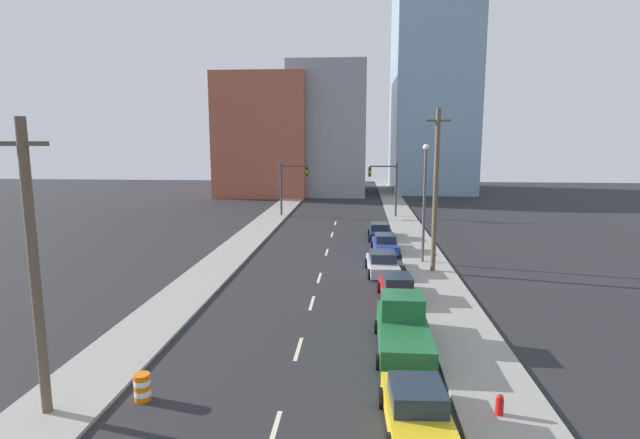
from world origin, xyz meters
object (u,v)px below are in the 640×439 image
object	(u,v)px
street_lamp	(424,195)
sedan_red	(397,288)
utility_pole_left_near	(34,269)
sedan_navy	(380,232)
sedan_blue	(385,244)
sedan_yellow	(417,410)
traffic_signal_right	(388,183)
fire_hydrant	(499,407)
pickup_truck_green	(403,329)
utility_pole_right_mid	(436,191)
traffic_barrel	(142,387)
sedan_silver	(382,263)
traffic_signal_left	(289,182)

from	to	relation	value
street_lamp	sedan_red	bearing A→B (deg)	-105.90
utility_pole_left_near	sedan_navy	distance (m)	32.56
sedan_red	sedan_blue	bearing A→B (deg)	87.31
sedan_navy	sedan_yellow	bearing A→B (deg)	-90.10
traffic_signal_right	utility_pole_left_near	bearing A→B (deg)	-107.32
fire_hydrant	pickup_truck_green	size ratio (longest dim) A/B	0.14
traffic_signal_right	street_lamp	xyz separation A→B (m)	(1.33, -21.32, 0.98)
utility_pole_right_mid	traffic_barrel	size ratio (longest dim) A/B	11.42
street_lamp	pickup_truck_green	size ratio (longest dim) A/B	1.43
pickup_truck_green	sedan_navy	size ratio (longest dim) A/B	1.33
street_lamp	fire_hydrant	xyz separation A→B (m)	(-0.03, -20.37, -4.53)
utility_pole_right_mid	pickup_truck_green	xyz separation A→B (m)	(-3.05, -12.59, -4.68)
street_lamp	sedan_blue	size ratio (longest dim) A/B	1.88
utility_pole_left_near	street_lamp	distance (m)	25.87
utility_pole_right_mid	sedan_silver	size ratio (longest dim) A/B	2.30
street_lamp	sedan_yellow	bearing A→B (deg)	-97.42
traffic_signal_left	sedan_navy	world-z (taller)	traffic_signal_left
pickup_truck_green	sedan_silver	distance (m)	12.19
traffic_signal_left	pickup_truck_green	bearing A→B (deg)	-74.54
traffic_barrel	sedan_navy	bearing A→B (deg)	72.27
fire_hydrant	sedan_red	xyz separation A→B (m)	(-2.37, 11.91, 0.22)
street_lamp	fire_hydrant	size ratio (longest dim) A/B	10.21
utility_pole_left_near	fire_hydrant	size ratio (longest dim) A/B	11.42
traffic_signal_right	pickup_truck_green	distance (m)	36.63
traffic_barrel	sedan_navy	xyz separation A→B (m)	(9.22, 28.84, 0.19)
traffic_signal_right	traffic_signal_left	bearing A→B (deg)	180.00
traffic_signal_left	sedan_silver	xyz separation A→B (m)	(9.76, -24.29, -3.28)
traffic_barrel	street_lamp	bearing A→B (deg)	59.33
traffic_signal_left	traffic_signal_right	world-z (taller)	same
traffic_signal_right	sedan_blue	size ratio (longest dim) A/B	1.37
sedan_blue	pickup_truck_green	bearing A→B (deg)	-93.35
traffic_barrel	pickup_truck_green	xyz separation A→B (m)	(9.28, 5.00, 0.40)
traffic_signal_right	traffic_barrel	world-z (taller)	traffic_signal_right
sedan_navy	traffic_signal_left	bearing A→B (deg)	128.40
traffic_barrel	sedan_red	size ratio (longest dim) A/B	0.22
sedan_silver	sedan_navy	world-z (taller)	sedan_silver
sedan_red	fire_hydrant	bearing A→B (deg)	-81.92
utility_pole_right_mid	sedan_navy	bearing A→B (deg)	105.47
fire_hydrant	sedan_silver	bearing A→B (deg)	99.69
traffic_signal_right	traffic_barrel	size ratio (longest dim) A/B	6.57
utility_pole_left_near	traffic_barrel	world-z (taller)	utility_pole_left_near
sedan_red	sedan_silver	size ratio (longest dim) A/B	0.93
sedan_red	sedan_silver	bearing A→B (deg)	93.00
traffic_barrel	sedan_navy	size ratio (longest dim) A/B	0.21
utility_pole_left_near	pickup_truck_green	size ratio (longest dim) A/B	1.60
pickup_truck_green	sedan_blue	distance (m)	18.69
sedan_navy	pickup_truck_green	bearing A→B (deg)	-89.90
traffic_signal_left	fire_hydrant	distance (m)	43.73
sedan_red	traffic_signal_left	bearing A→B (deg)	105.98
traffic_signal_right	sedan_red	world-z (taller)	traffic_signal_right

